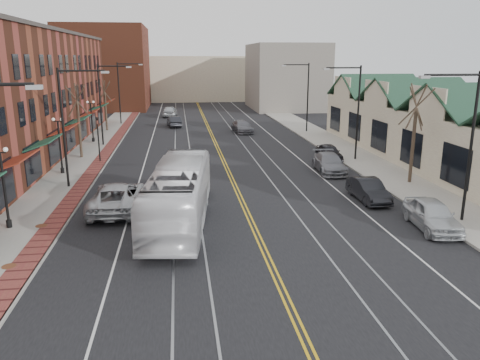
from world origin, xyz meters
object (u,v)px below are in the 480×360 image
object	(u,v)px
parked_car_a	(432,215)
parked_car_b	(368,190)
transit_bus	(179,194)
parked_suv	(118,197)
parked_car_c	(329,163)
parked_car_d	(329,152)

from	to	relation	value
parked_car_a	parked_car_b	size ratio (longest dim) A/B	1.09
transit_bus	parked_suv	distance (m)	4.48
parked_car_a	parked_car_c	size ratio (longest dim) A/B	0.91
parked_suv	parked_car_c	size ratio (longest dim) A/B	1.22
parked_suv	transit_bus	bearing A→B (deg)	146.75
parked_car_a	parked_car_c	distance (m)	12.96
transit_bus	parked_car_a	distance (m)	13.49
parked_car_a	parked_car_d	distance (m)	17.31
parked_car_b	parked_car_d	bearing A→B (deg)	82.77
parked_car_b	parked_car_a	bearing A→B (deg)	-76.53
parked_car_a	parked_car_d	xyz separation A→B (m)	(0.00, 17.31, -0.09)
parked_car_a	parked_car_b	xyz separation A→B (m)	(-1.34, 5.25, -0.09)
transit_bus	parked_car_b	xyz separation A→B (m)	(11.84, 2.54, -0.94)
parked_car_d	parked_car_c	bearing A→B (deg)	-107.38
transit_bus	parked_car_c	world-z (taller)	transit_bus
transit_bus	parked_car_d	bearing A→B (deg)	-125.46
parked_suv	parked_car_c	distance (m)	17.18
parked_suv	parked_car_d	size ratio (longest dim) A/B	1.53
parked_car_b	parked_car_c	distance (m)	7.63
parked_suv	parked_car_b	bearing A→B (deg)	-178.24
transit_bus	parked_car_d	size ratio (longest dim) A/B	2.90
transit_bus	parked_car_a	size ratio (longest dim) A/B	2.56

